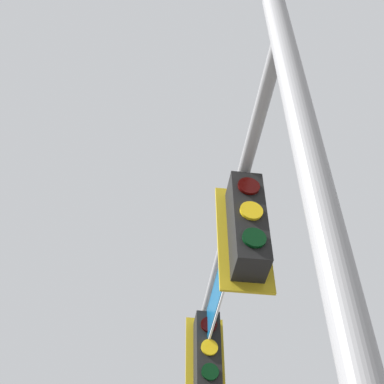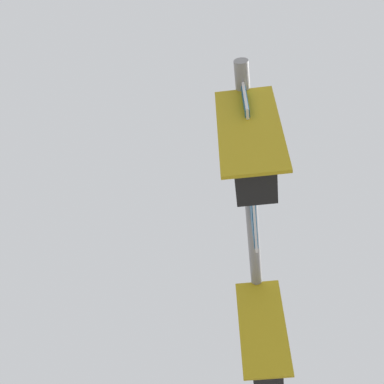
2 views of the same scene
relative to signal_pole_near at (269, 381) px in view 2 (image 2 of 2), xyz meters
name	(u,v)px [view 2 (image 2 of 2)]	position (x,y,z in m)	size (l,w,h in m)	color
signal_pole_near	(269,381)	(0.00, 0.00, 0.00)	(4.82, 0.84, 6.56)	gray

